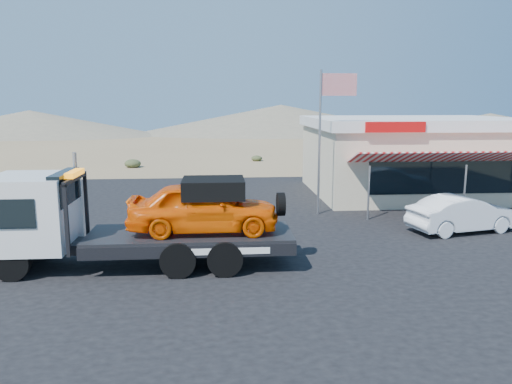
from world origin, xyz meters
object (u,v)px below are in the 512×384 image
(jerky_store, at_px, (412,155))
(white_sedan, at_px, (463,214))
(flagpole, at_px, (325,125))
(tow_truck, at_px, (135,216))

(jerky_store, bearing_deg, white_sedan, -97.99)
(white_sedan, distance_m, flagpole, 6.36)
(flagpole, bearing_deg, jerky_store, 38.79)
(white_sedan, height_order, flagpole, flagpole)
(tow_truck, xyz_separation_m, flagpole, (6.86, 6.29, 2.25))
(jerky_store, distance_m, flagpole, 7.36)
(tow_truck, relative_size, jerky_store, 0.81)
(white_sedan, relative_size, flagpole, 0.68)
(white_sedan, height_order, jerky_store, jerky_store)
(flagpole, bearing_deg, white_sedan, -36.47)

